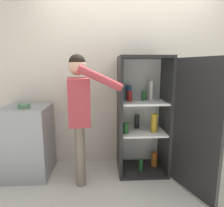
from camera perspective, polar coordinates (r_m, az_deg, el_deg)
name	(u,v)px	position (r m, az deg, el deg)	size (l,w,h in m)	color
ground_plane	(139,200)	(2.46, 7.66, -25.62)	(12.00, 12.00, 0.00)	beige
wall_back	(129,78)	(2.96, 4.76, 7.17)	(7.00, 0.06, 2.55)	beige
refrigerator	(152,118)	(2.68, 11.46, -3.97)	(0.93, 1.17, 1.58)	black
person	(79,104)	(2.42, -9.35, -0.28)	(0.68, 0.58, 1.59)	#726656
counter	(28,141)	(2.93, -22.82, -9.83)	(0.57, 0.60, 0.94)	gray
bowl	(24,106)	(2.70, -23.80, -0.60)	(0.15, 0.15, 0.06)	#517F5B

